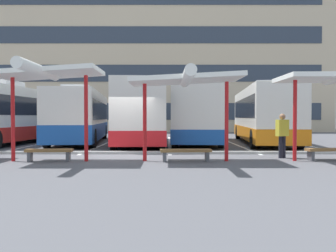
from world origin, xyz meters
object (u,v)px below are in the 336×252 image
at_px(coach_bus_4, 264,116).
at_px(bench_1, 51,152).
at_px(waiting_shelter_1, 48,75).
at_px(bench_2, 187,152).
at_px(coach_bus_1, 82,118).
at_px(waiting_shelter_2, 187,81).
at_px(coach_bus_3, 199,114).
at_px(bench_3, 334,151).
at_px(coach_bus_0, 18,115).
at_px(coach_bus_2, 139,114).
at_px(waiting_passenger_0, 284,132).

xyz_separation_m(coach_bus_4, bench_1, (-10.20, -9.68, -1.35)).
distance_m(coach_bus_4, waiting_shelter_1, 14.26).
bearing_deg(bench_2, coach_bus_1, 121.45).
height_order(waiting_shelter_2, bench_2, waiting_shelter_2).
height_order(coach_bus_3, bench_3, coach_bus_3).
bearing_deg(coach_bus_4, waiting_shelter_2, -118.16).
distance_m(waiting_shelter_1, bench_1, 2.76).
height_order(coach_bus_3, coach_bus_4, coach_bus_3).
xyz_separation_m(bench_2, bench_3, (5.46, 0.41, 0.00)).
bearing_deg(waiting_shelter_2, coach_bus_0, 135.89).
height_order(coach_bus_2, bench_1, coach_bus_2).
height_order(bench_1, waiting_passenger_0, waiting_passenger_0).
relative_size(bench_1, waiting_passenger_0, 0.97).
bearing_deg(waiting_passenger_0, bench_1, -172.67).
distance_m(coach_bus_3, coach_bus_4, 4.06).
xyz_separation_m(coach_bus_1, coach_bus_4, (11.39, -0.29, 0.13)).
distance_m(coach_bus_2, coach_bus_4, 7.75).
xyz_separation_m(bench_1, bench_3, (10.41, 0.36, 0.01)).
xyz_separation_m(coach_bus_0, waiting_shelter_1, (5.01, -9.69, 1.39)).
relative_size(coach_bus_2, coach_bus_3, 1.07).
height_order(coach_bus_2, waiting_shelter_2, coach_bus_2).
bearing_deg(bench_2, bench_3, 4.29).
bearing_deg(bench_1, waiting_passenger_0, 7.33).
height_order(waiting_shelter_1, waiting_passenger_0, waiting_shelter_1).
relative_size(coach_bus_0, coach_bus_4, 1.03).
relative_size(waiting_shelter_1, waiting_passenger_0, 2.40).
height_order(waiting_shelter_1, waiting_shelter_2, waiting_shelter_1).
relative_size(coach_bus_2, waiting_shelter_1, 2.81).
relative_size(coach_bus_1, waiting_passenger_0, 6.73).
bearing_deg(coach_bus_3, coach_bus_1, 177.35).
relative_size(coach_bus_1, waiting_shelter_1, 2.81).
bearing_deg(waiting_shelter_1, coach_bus_3, 57.95).
bearing_deg(bench_3, bench_1, -178.02).
xyz_separation_m(bench_1, waiting_shelter_2, (4.95, -0.14, 2.55)).
distance_m(coach_bus_4, bench_3, 9.42).
bearing_deg(coach_bus_2, waiting_shelter_1, -105.37).
bearing_deg(waiting_passenger_0, bench_3, -25.25).
xyz_separation_m(coach_bus_2, bench_1, (-2.49, -8.89, -1.46)).
height_order(coach_bus_4, bench_3, coach_bus_4).
distance_m(coach_bus_1, bench_1, 10.12).
height_order(coach_bus_1, bench_3, coach_bus_1).
distance_m(waiting_shelter_1, waiting_passenger_0, 9.11).
bearing_deg(bench_2, waiting_shelter_1, -178.47).
xyz_separation_m(coach_bus_2, waiting_passenger_0, (6.28, -7.76, -0.78)).
bearing_deg(bench_1, bench_3, 1.98).
xyz_separation_m(bench_1, waiting_passenger_0, (8.78, 1.13, 0.68)).
height_order(coach_bus_1, bench_2, coach_bus_1).
xyz_separation_m(coach_bus_2, waiting_shelter_2, (2.45, -9.03, 1.09)).
xyz_separation_m(coach_bus_3, coach_bus_4, (4.06, 0.05, -0.08)).
relative_size(coach_bus_3, coach_bus_4, 0.89).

